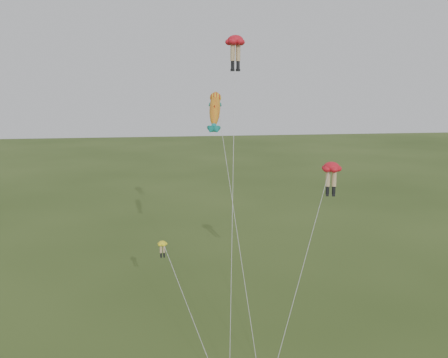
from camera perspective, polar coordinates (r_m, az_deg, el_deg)
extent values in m
ellipsoid|color=red|center=(38.76, 1.32, 15.58)|extent=(2.02, 2.02, 0.78)
cylinder|color=tan|center=(38.57, 1.00, 14.23)|extent=(0.35, 0.35, 1.19)
cylinder|color=black|center=(38.53, 0.99, 12.91)|extent=(0.27, 0.27, 0.60)
cube|color=black|center=(38.52, 0.99, 12.34)|extent=(0.31, 0.39, 0.17)
cylinder|color=tan|center=(38.81, 1.62, 14.21)|extent=(0.35, 0.35, 1.19)
cylinder|color=black|center=(38.77, 1.62, 12.89)|extent=(0.27, 0.27, 0.60)
cube|color=black|center=(38.76, 1.61, 12.32)|extent=(0.31, 0.39, 0.17)
cylinder|color=silver|center=(34.84, 1.00, -1.73)|extent=(1.84, 9.13, 22.33)
ellipsoid|color=red|center=(35.85, 12.19, 1.37)|extent=(1.71, 1.71, 0.72)
cylinder|color=tan|center=(35.97, 11.79, 0.05)|extent=(0.32, 0.32, 1.10)
cylinder|color=black|center=(36.13, 11.74, -1.24)|extent=(0.25, 0.25, 0.55)
cube|color=black|center=(36.21, 11.71, -1.78)|extent=(0.24, 0.35, 0.16)
cylinder|color=tan|center=(36.03, 12.48, 0.04)|extent=(0.32, 0.32, 1.10)
cylinder|color=black|center=(36.19, 12.42, -1.24)|extent=(0.25, 0.25, 0.55)
cube|color=black|center=(36.27, 12.40, -1.79)|extent=(0.24, 0.35, 0.16)
cylinder|color=silver|center=(33.97, 8.94, -10.12)|extent=(5.65, 5.83, 13.36)
ellipsoid|color=yellow|center=(37.89, -7.06, -7.30)|extent=(0.84, 0.84, 0.38)
cylinder|color=tan|center=(38.02, -7.22, -7.95)|extent=(0.17, 0.17, 0.58)
cylinder|color=black|center=(38.16, -7.21, -8.58)|extent=(0.13, 0.13, 0.29)
cube|color=black|center=(38.23, -7.20, -8.84)|extent=(0.11, 0.18, 0.08)
cylinder|color=tan|center=(38.05, -6.87, -7.93)|extent=(0.17, 0.17, 0.58)
cylinder|color=black|center=(38.19, -6.86, -8.55)|extent=(0.13, 0.13, 0.29)
cube|color=black|center=(38.25, -6.85, -8.82)|extent=(0.11, 0.18, 0.08)
cylinder|color=silver|center=(35.75, -4.19, -14.27)|extent=(3.20, 7.46, 7.21)
ellipsoid|color=yellow|center=(37.54, -1.05, 8.08)|extent=(1.43, 2.98, 3.00)
sphere|color=yellow|center=(37.54, -1.05, 8.08)|extent=(1.13, 1.42, 1.27)
cone|color=#14847F|center=(37.54, -1.05, 8.08)|extent=(0.92, 1.32, 1.19)
cone|color=#14847F|center=(37.54, -1.05, 8.08)|extent=(0.92, 1.32, 1.19)
cone|color=#14847F|center=(37.54, -1.05, 8.08)|extent=(0.52, 0.74, 0.67)
cone|color=#14847F|center=(37.54, -1.05, 8.08)|extent=(0.52, 0.74, 0.67)
cone|color=#B62413|center=(37.54, -1.05, 8.08)|extent=(0.56, 0.74, 0.66)
cylinder|color=silver|center=(35.50, 1.28, -5.99)|extent=(1.94, 7.45, 16.94)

